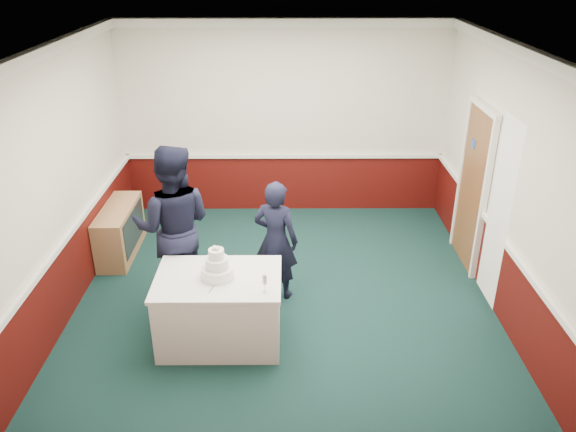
{
  "coord_description": "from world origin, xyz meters",
  "views": [
    {
      "loc": [
        0.02,
        -5.93,
        3.89
      ],
      "look_at": [
        0.05,
        -0.1,
        1.1
      ],
      "focal_mm": 35.0,
      "sensor_mm": 36.0,
      "label": 1
    }
  ],
  "objects_px": {
    "wedding_cake": "(217,268)",
    "champagne_flute": "(265,280)",
    "cake_knife": "(213,287)",
    "cake_table": "(220,308)",
    "person_man": "(173,227)",
    "person_woman": "(276,240)",
    "sideboard": "(120,231)"
  },
  "relations": [
    {
      "from": "wedding_cake",
      "to": "champagne_flute",
      "type": "height_order",
      "value": "wedding_cake"
    },
    {
      "from": "cake_knife",
      "to": "cake_table",
      "type": "bearing_deg",
      "value": 95.99
    },
    {
      "from": "person_man",
      "to": "person_woman",
      "type": "height_order",
      "value": "person_man"
    },
    {
      "from": "sideboard",
      "to": "person_man",
      "type": "relative_size",
      "value": 0.61
    },
    {
      "from": "wedding_cake",
      "to": "cake_knife",
      "type": "relative_size",
      "value": 1.65
    },
    {
      "from": "sideboard",
      "to": "champagne_flute",
      "type": "relative_size",
      "value": 5.85
    },
    {
      "from": "cake_knife",
      "to": "champagne_flute",
      "type": "height_order",
      "value": "champagne_flute"
    },
    {
      "from": "person_man",
      "to": "champagne_flute",
      "type": "bearing_deg",
      "value": 133.32
    },
    {
      "from": "cake_table",
      "to": "person_man",
      "type": "distance_m",
      "value": 1.14
    },
    {
      "from": "cake_table",
      "to": "champagne_flute",
      "type": "bearing_deg",
      "value": -29.25
    },
    {
      "from": "sideboard",
      "to": "champagne_flute",
      "type": "xyz_separation_m",
      "value": [
        2.09,
        -2.21,
        0.58
      ]
    },
    {
      "from": "cake_table",
      "to": "cake_knife",
      "type": "bearing_deg",
      "value": -98.53
    },
    {
      "from": "cake_table",
      "to": "sideboard",
      "type": "bearing_deg",
      "value": 129.46
    },
    {
      "from": "person_woman",
      "to": "cake_knife",
      "type": "bearing_deg",
      "value": 80.59
    },
    {
      "from": "champagne_flute",
      "to": "person_man",
      "type": "distance_m",
      "value": 1.53
    },
    {
      "from": "cake_knife",
      "to": "person_man",
      "type": "bearing_deg",
      "value": 133.87
    },
    {
      "from": "cake_table",
      "to": "wedding_cake",
      "type": "bearing_deg",
      "value": 90.0
    },
    {
      "from": "cake_knife",
      "to": "person_man",
      "type": "relative_size",
      "value": 0.11
    },
    {
      "from": "sideboard",
      "to": "cake_table",
      "type": "distance_m",
      "value": 2.5
    },
    {
      "from": "cake_table",
      "to": "person_man",
      "type": "relative_size",
      "value": 0.67
    },
    {
      "from": "cake_table",
      "to": "champagne_flute",
      "type": "distance_m",
      "value": 0.78
    },
    {
      "from": "person_man",
      "to": "sideboard",
      "type": "bearing_deg",
      "value": -50.8
    },
    {
      "from": "sideboard",
      "to": "person_woman",
      "type": "relative_size",
      "value": 0.8
    },
    {
      "from": "cake_table",
      "to": "cake_knife",
      "type": "distance_m",
      "value": 0.44
    },
    {
      "from": "sideboard",
      "to": "wedding_cake",
      "type": "relative_size",
      "value": 3.3
    },
    {
      "from": "wedding_cake",
      "to": "person_woman",
      "type": "xyz_separation_m",
      "value": [
        0.59,
        0.89,
        -0.15
      ]
    },
    {
      "from": "cake_table",
      "to": "cake_knife",
      "type": "xyz_separation_m",
      "value": [
        -0.03,
        -0.2,
        0.39
      ]
    },
    {
      "from": "sideboard",
      "to": "person_man",
      "type": "xyz_separation_m",
      "value": [
        1.0,
        -1.14,
        0.63
      ]
    },
    {
      "from": "champagne_flute",
      "to": "person_man",
      "type": "xyz_separation_m",
      "value": [
        -1.09,
        1.07,
        0.06
      ]
    },
    {
      "from": "cake_table",
      "to": "wedding_cake",
      "type": "distance_m",
      "value": 0.5
    },
    {
      "from": "person_man",
      "to": "person_woman",
      "type": "distance_m",
      "value": 1.21
    },
    {
      "from": "sideboard",
      "to": "person_man",
      "type": "distance_m",
      "value": 1.64
    }
  ]
}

